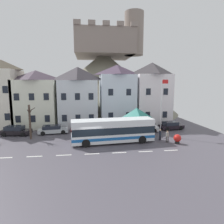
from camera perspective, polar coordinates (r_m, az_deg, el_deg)
The scene contains 20 objects.
ground_plane at distance 23.95m, azimuth -6.11°, elevation -10.08°, with size 40.00×60.00×0.07m.
townhouse_00 at distance 38.05m, azimuth -29.59°, elevation 4.66°, with size 5.17×6.90×11.57m.
townhouse_01 at distance 36.09m, azimuth -21.45°, elevation 3.65°, with size 6.79×6.37×9.83m.
townhouse_02 at distance 34.36m, azimuth -10.02°, elevation 4.40°, with size 6.60×5.09×10.44m.
townhouse_03 at distance 35.13m, azimuth 1.53°, elevation 5.00°, with size 6.08×5.96×10.92m.
townhouse_04 at distance 36.57m, azimuth 11.69°, elevation 5.32°, with size 6.17×5.79×11.38m.
hilltop_castle at distance 51.48m, azimuth -2.37°, elevation 9.38°, with size 38.37×38.37×24.58m.
transit_bus at distance 24.70m, azimuth 0.28°, elevation -5.65°, with size 10.73×3.49×3.06m.
bus_shelter at distance 28.99m, azimuth 7.34°, elevation -0.34°, with size 3.60×3.60×3.98m.
parked_car_00 at distance 30.84m, azimuth -7.93°, elevation -4.55°, with size 4.38×2.00×1.37m.
parked_car_01 at distance 30.70m, azimuth -17.21°, elevation -5.00°, with size 4.59×2.28×1.27m.
parked_car_02 at distance 31.11m, azimuth 9.77°, elevation -4.50°, with size 4.41×2.22×1.35m.
parked_car_03 at distance 31.83m, azimuth -26.76°, elevation -4.98°, with size 4.32×2.32×1.37m.
parked_car_04 at distance 33.46m, azimuth 17.16°, elevation -3.88°, with size 4.05×2.32×1.31m.
pedestrian_00 at distance 26.70m, azimuth 14.14°, elevation -6.52°, with size 0.36×0.28×1.51m.
pedestrian_01 at distance 25.98m, azimuth 16.16°, elevation -6.68°, with size 0.35×0.35×1.53m.
public_bench at distance 31.52m, azimuth 3.49°, elevation -4.57°, with size 1.64×0.48×0.87m.
flagpole at distance 28.59m, azimuth 14.58°, elevation 2.39°, with size 0.95×0.10×8.20m.
harbour_buoy at distance 25.83m, azimuth 18.89°, elevation -7.48°, with size 0.96×0.96×1.21m.
bare_tree_00 at distance 28.35m, azimuth -23.24°, elevation -2.51°, with size 1.12×1.02×4.74m.
Camera 1 is at (-0.31, -22.72, 7.54)m, focal length 30.70 mm.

